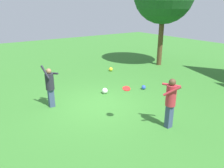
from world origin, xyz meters
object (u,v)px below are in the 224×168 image
object	(u,v)px
ball_yellow	(111,69)
person_catcher	(171,99)
frisbee	(126,89)
ball_blue	(144,87)
person_thrower	(50,84)
ball_white	(105,91)

from	to	relation	value
ball_yellow	person_catcher	bearing A→B (deg)	-18.66
person_catcher	frisbee	bearing A→B (deg)	0.00
person_catcher	ball_yellow	bearing A→B (deg)	-62.93
ball_blue	frisbee	bearing A→B (deg)	-53.18
ball_yellow	person_thrower	bearing A→B (deg)	-59.74
person_thrower	ball_blue	bearing A→B (deg)	50.35
ball_yellow	ball_white	distance (m)	3.83
ball_yellow	ball_blue	world-z (taller)	ball_yellow
ball_white	ball_blue	xyz separation A→B (m)	(0.65, 1.90, -0.03)
person_catcher	ball_blue	size ratio (longest dim) A/B	8.11
person_thrower	ball_white	xyz separation A→B (m)	(0.06, 2.59, -0.84)
person_thrower	person_catcher	distance (m)	4.73
person_catcher	ball_yellow	size ratio (longest dim) A/B	6.89
person_thrower	person_catcher	xyz separation A→B (m)	(3.88, 2.71, 0.07)
frisbee	ball_blue	bearing A→B (deg)	126.82
person_thrower	frisbee	world-z (taller)	person_thrower
person_thrower	ball_white	size ratio (longest dim) A/B	6.64
ball_yellow	ball_white	size ratio (longest dim) A/B	0.93
ball_white	ball_yellow	bearing A→B (deg)	141.03
person_thrower	person_catcher	world-z (taller)	person_thrower
person_catcher	frisbee	size ratio (longest dim) A/B	4.97
ball_yellow	frisbee	bearing A→B (deg)	-30.11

